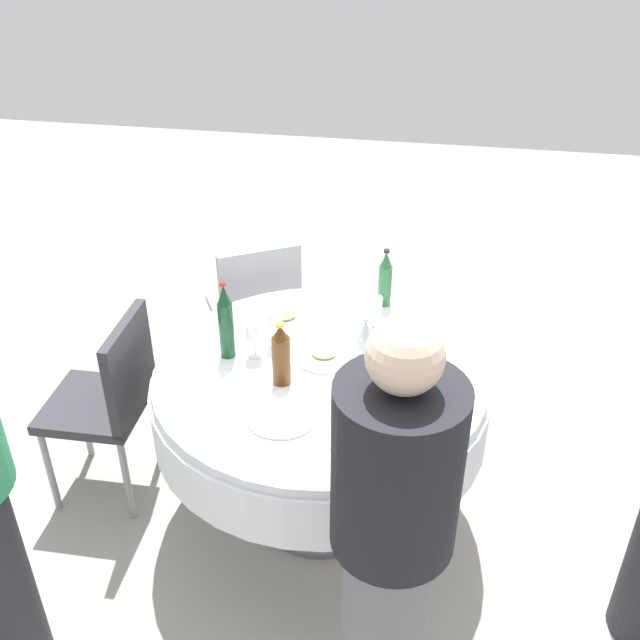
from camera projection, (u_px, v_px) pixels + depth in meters
name	position (u px, v px, depth m)	size (l,w,h in m)	color
ground_plane	(320.00, 508.00, 3.19)	(10.00, 10.00, 0.00)	gray
dining_table	(320.00, 401.00, 2.88)	(1.30, 1.30, 0.74)	white
bottle_green_east	(385.00, 279.00, 3.15)	(0.06, 0.06, 0.26)	#2D6B38
bottle_dark_green_inner	(226.00, 322.00, 2.80)	(0.06, 0.06, 0.33)	#194728
bottle_clear_right	(365.00, 353.00, 2.66)	(0.06, 0.06, 0.28)	silver
bottle_brown_rear	(281.00, 355.00, 2.67)	(0.07, 0.07, 0.26)	#593314
wine_glass_rear	(254.00, 331.00, 2.82)	(0.07, 0.07, 0.15)	white
wine_glass_left	(364.00, 388.00, 2.52)	(0.07, 0.07, 0.15)	white
wine_glass_near	(274.00, 321.00, 2.88)	(0.06, 0.06, 0.16)	white
wine_glass_mid	(374.00, 306.00, 2.99)	(0.07, 0.07, 0.15)	white
plate_west	(283.00, 317.00, 3.10)	(0.24, 0.24, 0.04)	white
plate_front	(440.00, 369.00, 2.78)	(0.21, 0.21, 0.04)	white
plate_outer	(282.00, 414.00, 2.56)	(0.26, 0.26, 0.02)	white
plate_south	(323.00, 355.00, 2.86)	(0.22, 0.22, 0.04)	white
spoon_inner	(340.00, 309.00, 3.17)	(0.18, 0.02, 0.01)	silver
knife_right	(334.00, 454.00, 2.39)	(0.18, 0.02, 0.01)	silver
person_right	(391.00, 544.00, 2.02)	(0.34, 0.34, 1.52)	slate
chair_near	(256.00, 305.00, 3.64)	(0.55, 0.55, 0.87)	#99999E
chair_mid	(111.00, 394.00, 3.03)	(0.41, 0.41, 0.87)	#2D2D33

